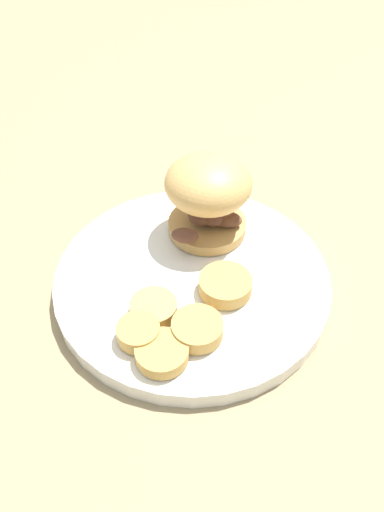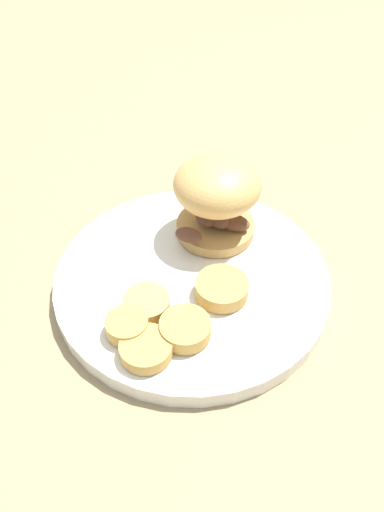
% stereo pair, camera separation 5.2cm
% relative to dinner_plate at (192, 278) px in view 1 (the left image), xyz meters
% --- Properties ---
extents(ground_plane, '(4.00, 4.00, 0.00)m').
position_rel_dinner_plate_xyz_m(ground_plane, '(0.00, 0.00, -0.01)').
color(ground_plane, '#937F5B').
extents(dinner_plate, '(0.30, 0.30, 0.02)m').
position_rel_dinner_plate_xyz_m(dinner_plate, '(0.00, 0.00, 0.00)').
color(dinner_plate, white).
rests_on(dinner_plate, ground_plane).
extents(sandwich, '(0.10, 0.11, 0.10)m').
position_rel_dinner_plate_xyz_m(sandwich, '(0.04, -0.06, 0.06)').
color(sandwich, tan).
rests_on(sandwich, dinner_plate).
extents(potato_round_0, '(0.06, 0.06, 0.02)m').
position_rel_dinner_plate_xyz_m(potato_round_0, '(-0.04, -0.01, 0.02)').
color(potato_round_0, tan).
rests_on(potato_round_0, dinner_plate).
extents(potato_round_1, '(0.05, 0.05, 0.01)m').
position_rel_dinner_plate_xyz_m(potato_round_1, '(-0.01, 0.07, 0.02)').
color(potato_round_1, tan).
rests_on(potato_round_1, dinner_plate).
extents(potato_round_2, '(0.04, 0.04, 0.02)m').
position_rel_dinner_plate_xyz_m(potato_round_2, '(-0.02, 0.10, 0.02)').
color(potato_round_2, tan).
rests_on(potato_round_2, dinner_plate).
extents(potato_round_3, '(0.05, 0.05, 0.01)m').
position_rel_dinner_plate_xyz_m(potato_round_3, '(-0.06, 0.10, 0.02)').
color(potato_round_3, tan).
rests_on(potato_round_3, dinner_plate).
extents(potato_round_4, '(0.05, 0.05, 0.02)m').
position_rel_dinner_plate_xyz_m(potato_round_4, '(-0.06, 0.05, 0.02)').
color(potato_round_4, tan).
rests_on(potato_round_4, dinner_plate).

